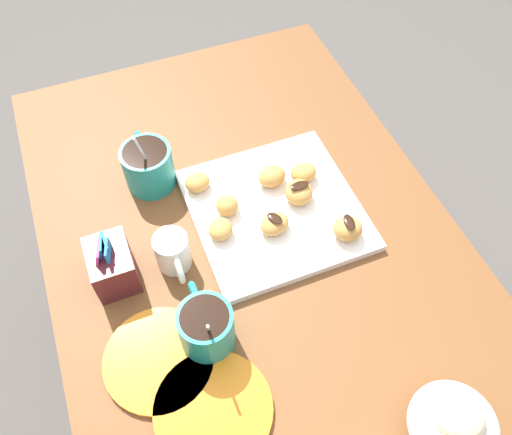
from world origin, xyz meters
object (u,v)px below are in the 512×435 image
at_px(beignet_1, 275,224).
at_px(beignet_4, 227,206).
at_px(ice_cream_bowl, 454,425).
at_px(beignet_3, 197,182).
at_px(pastry_plate_square, 275,209).
at_px(beignet_0, 299,192).
at_px(beignet_7, 220,227).
at_px(dining_table, 249,266).
at_px(saucer_orange_right, 159,359).
at_px(beignet_5, 348,229).
at_px(saucer_orange_left, 213,409).
at_px(coffee_mug_teal_right, 148,165).
at_px(beignet_6, 272,176).
at_px(sugar_caddy, 112,265).
at_px(cream_pitcher_white, 173,251).
at_px(beignet_2, 303,173).
at_px(coffee_mug_teal_left, 206,327).

distance_m(beignet_1, beignet_4, 0.09).
xyz_separation_m(ice_cream_bowl, beignet_3, (0.55, 0.20, -0.01)).
xyz_separation_m(pastry_plate_square, ice_cream_bowl, (-0.45, -0.08, 0.03)).
bearing_deg(beignet_0, beignet_7, 96.58).
xyz_separation_m(dining_table, beignet_0, (0.02, -0.11, 0.17)).
bearing_deg(saucer_orange_right, beignet_5, -75.68).
distance_m(pastry_plate_square, beignet_5, 0.14).
bearing_deg(saucer_orange_right, saucer_orange_left, -151.97).
height_order(coffee_mug_teal_right, beignet_6, coffee_mug_teal_right).
xyz_separation_m(pastry_plate_square, beignet_4, (0.02, 0.09, 0.03)).
relative_size(coffee_mug_teal_right, sugar_caddy, 1.28).
bearing_deg(cream_pitcher_white, beignet_7, -76.38).
bearing_deg(pastry_plate_square, beignet_4, 74.78).
bearing_deg(beignet_7, beignet_1, -107.05).
relative_size(coffee_mug_teal_right, beignet_1, 2.48).
distance_m(sugar_caddy, beignet_3, 0.23).
bearing_deg(beignet_5, cream_pitcher_white, 77.79).
bearing_deg(saucer_orange_right, dining_table, -50.67).
bearing_deg(ice_cream_bowl, dining_table, 18.03).
distance_m(beignet_2, beignet_7, 0.20).
xyz_separation_m(cream_pitcher_white, sugar_caddy, (0.01, 0.10, 0.00)).
relative_size(cream_pitcher_white, beignet_0, 1.88).
bearing_deg(beignet_1, beignet_6, -19.88).
bearing_deg(beignet_3, beignet_2, -104.93).
height_order(saucer_orange_right, beignet_2, beignet_2).
relative_size(pastry_plate_square, beignet_5, 5.80).
bearing_deg(dining_table, ice_cream_bowl, -161.97).
bearing_deg(beignet_2, pastry_plate_square, 120.06).
relative_size(pastry_plate_square, beignet_6, 5.61).
relative_size(saucer_orange_left, saucer_orange_right, 1.02).
relative_size(ice_cream_bowl, beignet_0, 2.29).
xyz_separation_m(cream_pitcher_white, saucer_orange_right, (-0.16, 0.07, -0.03)).
distance_m(ice_cream_bowl, beignet_2, 0.50).
relative_size(beignet_2, beignet_7, 1.09).
xyz_separation_m(beignet_4, beignet_7, (-0.04, 0.03, -0.00)).
bearing_deg(coffee_mug_teal_right, saucer_orange_right, 166.87).
relative_size(coffee_mug_teal_right, cream_pitcher_white, 1.30).
distance_m(coffee_mug_teal_left, saucer_orange_right, 0.09).
bearing_deg(coffee_mug_teal_left, cream_pitcher_white, 3.47).
distance_m(cream_pitcher_white, beignet_0, 0.26).
relative_size(coffee_mug_teal_right, ice_cream_bowl, 1.06).
relative_size(saucer_orange_right, beignet_5, 3.34).
relative_size(saucer_orange_left, beignet_1, 3.25).
bearing_deg(sugar_caddy, beignet_2, -79.28).
distance_m(cream_pitcher_white, saucer_orange_left, 0.27).
xyz_separation_m(beignet_0, beignet_5, (-0.11, -0.05, 0.00)).
height_order(beignet_0, beignet_6, beignet_0).
xyz_separation_m(dining_table, cream_pitcher_white, (-0.02, 0.14, 0.17)).
xyz_separation_m(ice_cream_bowl, beignet_5, (0.35, -0.02, -0.01)).
bearing_deg(beignet_1, coffee_mug_teal_right, 41.11).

